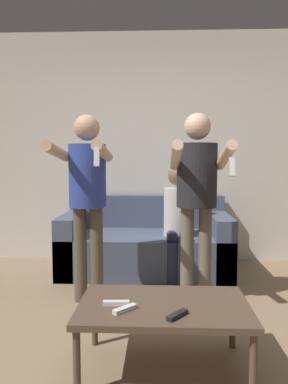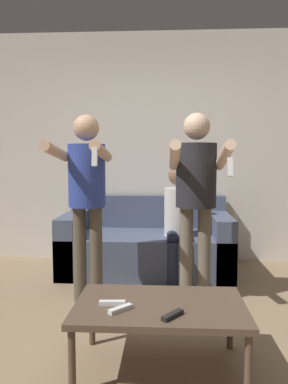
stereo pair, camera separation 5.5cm
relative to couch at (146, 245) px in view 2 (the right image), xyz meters
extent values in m
plane|color=#937A5B|center=(0.09, -1.71, -0.27)|extent=(14.00, 14.00, 0.00)
cube|color=silver|center=(0.09, 0.49, 1.08)|extent=(6.40, 0.06, 2.70)
cube|color=#4C5670|center=(0.00, -0.04, -0.06)|extent=(1.79, 0.91, 0.42)
cube|color=#4C5670|center=(0.00, 0.34, 0.33)|extent=(1.79, 0.16, 0.37)
cube|color=#4C5670|center=(-0.79, -0.04, 0.04)|extent=(0.20, 0.91, 0.63)
cube|color=#4C5670|center=(0.79, -0.04, 0.04)|extent=(0.20, 0.91, 0.63)
cylinder|color=brown|center=(-0.53, -0.91, 0.14)|extent=(0.11, 0.11, 0.82)
cylinder|color=brown|center=(-0.39, -0.91, 0.14)|extent=(0.11, 0.11, 0.82)
cylinder|color=#2D429E|center=(-0.46, -0.91, 0.81)|extent=(0.31, 0.31, 0.52)
sphere|color=tan|center=(-0.46, -0.91, 1.20)|extent=(0.22, 0.22, 0.22)
cylinder|color=tan|center=(-0.63, -1.19, 1.00)|extent=(0.08, 0.58, 0.16)
cylinder|color=tan|center=(-0.28, -1.19, 1.00)|extent=(0.08, 0.58, 0.16)
cube|color=white|center=(-0.28, -1.48, 0.96)|extent=(0.04, 0.05, 0.13)
cylinder|color=#6B6051|center=(0.38, -0.91, 0.14)|extent=(0.11, 0.11, 0.82)
cylinder|color=#6B6051|center=(0.53, -0.91, 0.14)|extent=(0.11, 0.11, 0.82)
cylinder|color=#232328|center=(0.46, -0.91, 0.81)|extent=(0.33, 0.33, 0.53)
sphere|color=beige|center=(0.46, -0.91, 1.21)|extent=(0.22, 0.22, 0.22)
cylinder|color=beige|center=(0.27, -1.17, 0.97)|extent=(0.08, 0.55, 0.23)
cylinder|color=beige|center=(0.64, -1.17, 0.97)|extent=(0.08, 0.55, 0.23)
cube|color=white|center=(0.64, -1.44, 0.89)|extent=(0.04, 0.06, 0.13)
cylinder|color=#282D47|center=(0.27, -0.48, -0.06)|extent=(0.11, 0.11, 0.42)
cylinder|color=#282D47|center=(0.41, -0.48, -0.06)|extent=(0.11, 0.11, 0.42)
cylinder|color=#282D47|center=(0.27, -0.32, 0.17)|extent=(0.11, 0.32, 0.11)
cylinder|color=#282D47|center=(0.41, -0.32, 0.17)|extent=(0.11, 0.32, 0.11)
cylinder|color=silver|center=(0.34, -0.16, 0.40)|extent=(0.30, 0.30, 0.50)
sphere|color=brown|center=(0.34, -0.16, 0.77)|extent=(0.22, 0.22, 0.22)
cube|color=brown|center=(0.18, -1.93, 0.10)|extent=(0.98, 0.61, 0.04)
cylinder|color=brown|center=(-0.28, -2.20, -0.10)|extent=(0.04, 0.04, 0.36)
cylinder|color=brown|center=(0.63, -2.20, -0.10)|extent=(0.04, 0.04, 0.36)
cylinder|color=brown|center=(-0.28, -1.67, -0.10)|extent=(0.04, 0.04, 0.36)
cylinder|color=brown|center=(0.63, -1.67, -0.10)|extent=(0.04, 0.04, 0.36)
cube|color=black|center=(0.24, -2.12, 0.13)|extent=(0.12, 0.14, 0.02)
cube|color=white|center=(-0.04, -2.05, 0.13)|extent=(0.13, 0.13, 0.02)
cube|color=white|center=(-0.10, -1.97, 0.13)|extent=(0.15, 0.05, 0.02)
camera|label=1|loc=(0.15, -4.02, 0.96)|focal=35.00mm
camera|label=2|loc=(0.20, -4.02, 0.96)|focal=35.00mm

